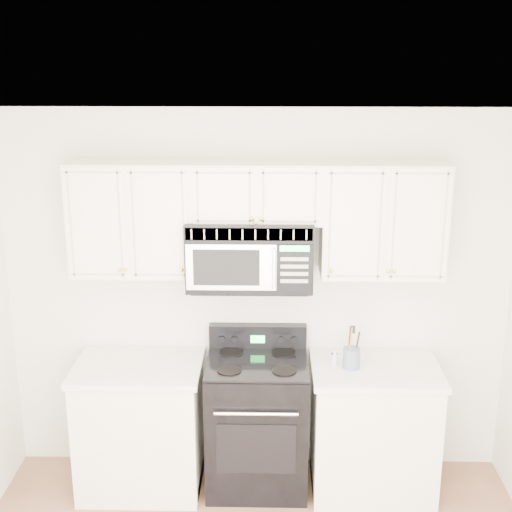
{
  "coord_description": "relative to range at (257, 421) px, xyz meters",
  "views": [
    {
      "loc": [
        0.09,
        -2.94,
        2.98
      ],
      "look_at": [
        0.0,
        1.3,
        1.73
      ],
      "focal_mm": 50.0,
      "sensor_mm": 36.0,
      "label": 1
    }
  ],
  "objects": [
    {
      "name": "shaker_salt",
      "position": [
        0.52,
        -0.03,
        0.49
      ],
      "size": [
        0.04,
        0.04,
        0.1
      ],
      "color": "#B8B8CB",
      "rests_on": "base_cabinet_right"
    },
    {
      "name": "shaker_pepper",
      "position": [
        0.64,
        0.01,
        0.49
      ],
      "size": [
        0.04,
        0.04,
        0.11
      ],
      "color": "#B8B8CB",
      "rests_on": "base_cabinet_right"
    },
    {
      "name": "microwave",
      "position": [
        -0.05,
        0.08,
        1.19
      ],
      "size": [
        0.82,
        0.46,
        0.45
      ],
      "color": "black",
      "rests_on": "ground"
    },
    {
      "name": "range",
      "position": [
        0.0,
        0.0,
        0.0
      ],
      "size": [
        0.68,
        0.63,
        1.1
      ],
      "color": "black",
      "rests_on": "ground"
    },
    {
      "name": "base_cabinet_left",
      "position": [
        -0.8,
        -0.02,
        -0.06
      ],
      "size": [
        0.86,
        0.65,
        0.92
      ],
      "color": "silver",
      "rests_on": "ground"
    },
    {
      "name": "upper_cabinets",
      "position": [
        -0.0,
        0.12,
        1.45
      ],
      "size": [
        2.44,
        0.37,
        0.75
      ],
      "color": "silver",
      "rests_on": "ground"
    },
    {
      "name": "utensil_crock",
      "position": [
        0.63,
        -0.05,
        0.51
      ],
      "size": [
        0.11,
        0.11,
        0.3
      ],
      "color": "#4F5975",
      "rests_on": "base_cabinet_right"
    },
    {
      "name": "base_cabinet_right",
      "position": [
        0.8,
        -0.02,
        -0.06
      ],
      "size": [
        0.86,
        0.65,
        0.92
      ],
      "color": "silver",
      "rests_on": "ground"
    },
    {
      "name": "room",
      "position": [
        -0.0,
        -1.46,
        0.82
      ],
      "size": [
        3.51,
        3.51,
        2.61
      ],
      "color": "#91614B",
      "rests_on": "ground"
    }
  ]
}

